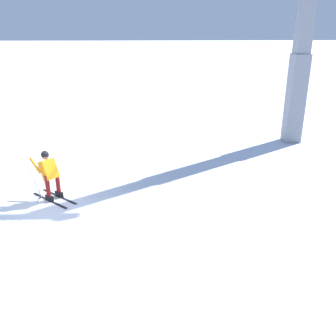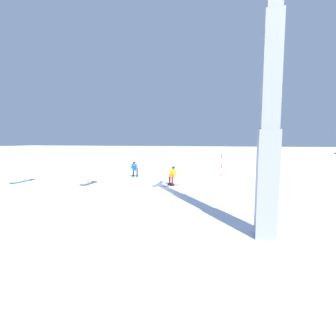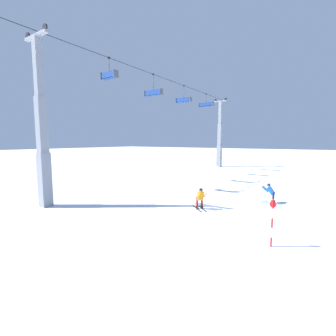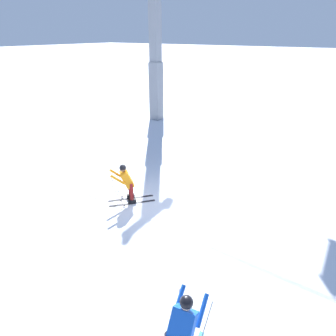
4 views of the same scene
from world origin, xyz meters
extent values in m
plane|color=white|center=(0.00, 0.00, 0.00)|extent=(260.00, 260.00, 0.00)
cube|color=black|center=(-0.90, -0.21, 0.01)|extent=(1.16, 1.30, 0.01)
cube|color=black|center=(-0.90, -0.21, 0.09)|extent=(0.27, 0.28, 0.16)
cylinder|color=maroon|center=(-0.90, -0.21, 0.50)|extent=(0.13, 0.13, 0.65)
cube|color=black|center=(-1.17, 0.02, 0.01)|extent=(1.16, 1.30, 0.01)
cube|color=black|center=(-1.17, 0.02, 0.09)|extent=(0.27, 0.28, 0.16)
cylinder|color=maroon|center=(-1.17, 0.02, 0.50)|extent=(0.13, 0.13, 0.65)
cube|color=orange|center=(-1.11, -0.18, 0.92)|extent=(0.62, 0.63, 0.65)
sphere|color=#997051|center=(-1.19, -0.26, 1.33)|extent=(0.21, 0.21, 0.21)
sphere|color=black|center=(-1.19, -0.26, 1.36)|extent=(0.23, 0.23, 0.23)
cylinder|color=orange|center=(-1.15, -0.57, 1.05)|extent=(0.38, 0.42, 0.43)
cylinder|color=gray|center=(-1.14, -0.63, 0.45)|extent=(0.23, 0.43, 1.11)
cylinder|color=black|center=(-0.99, -0.53, 0.05)|extent=(0.07, 0.07, 0.01)
cylinder|color=orange|center=(-1.50, -0.27, 1.05)|extent=(0.38, 0.42, 0.43)
cylinder|color=gray|center=(-1.56, -0.27, 0.45)|extent=(0.40, 0.28, 1.11)
cylinder|color=black|center=(-1.47, -0.11, 0.05)|extent=(0.07, 0.07, 0.01)
cube|color=gray|center=(-6.66, 9.16, 1.90)|extent=(0.70, 0.70, 3.80)
cube|color=gray|center=(-6.66, 9.16, 5.70)|extent=(0.59, 0.59, 3.80)
cylinder|color=red|center=(-4.57, -5.39, 0.21)|extent=(0.07, 0.07, 0.43)
cylinder|color=white|center=(-4.57, -5.39, 0.64)|extent=(0.07, 0.07, 0.43)
cylinder|color=red|center=(-4.57, -5.39, 1.07)|extent=(0.07, 0.07, 0.43)
cylinder|color=white|center=(-4.57, -5.39, 1.50)|extent=(0.07, 0.07, 0.43)
cylinder|color=red|center=(-4.57, -5.39, 1.93)|extent=(0.07, 0.07, 0.43)
cylinder|color=red|center=(-4.55, -5.39, 1.90)|extent=(0.02, 0.28, 0.28)
cube|color=#198CCC|center=(3.20, -3.99, 0.01)|extent=(0.33, 1.70, 0.01)
cube|color=black|center=(3.20, -3.99, 0.09)|extent=(0.15, 0.29, 0.16)
cylinder|color=black|center=(3.20, -3.99, 0.51)|extent=(0.13, 0.13, 0.67)
cube|color=#198CCC|center=(3.56, -3.94, 0.01)|extent=(0.33, 1.70, 0.01)
cube|color=black|center=(3.56, -3.94, 0.09)|extent=(0.15, 0.29, 0.16)
cylinder|color=black|center=(3.56, -3.94, 0.51)|extent=(0.13, 0.13, 0.67)
cube|color=blue|center=(3.36, -3.79, 0.92)|extent=(0.49, 0.62, 0.66)
sphere|color=beige|center=(3.33, -3.62, 1.31)|extent=(0.22, 0.22, 0.22)
sphere|color=black|center=(3.33, -3.62, 1.34)|extent=(0.24, 0.24, 0.24)
cylinder|color=blue|center=(3.07, -3.43, 1.02)|extent=(0.15, 0.51, 0.44)
cylinder|color=gray|center=(3.02, -3.40, 0.43)|extent=(0.21, 0.47, 1.15)
cylinder|color=black|center=(3.00, -3.58, 0.05)|extent=(0.07, 0.07, 0.01)
cylinder|color=blue|center=(3.53, -3.37, 1.02)|extent=(0.15, 0.51, 0.44)
cylinder|color=gray|center=(3.57, -3.32, 0.43)|extent=(0.07, 0.50, 1.15)
cylinder|color=black|center=(3.64, -3.49, 0.05)|extent=(0.07, 0.07, 0.01)
camera|label=1|loc=(9.19, 2.92, 4.90)|focal=39.46mm
camera|label=2|loc=(-5.41, 18.42, 3.43)|focal=27.05mm
camera|label=3|loc=(-15.40, -7.33, 4.62)|focal=25.53mm
camera|label=4|loc=(4.96, -6.59, 5.53)|focal=30.18mm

